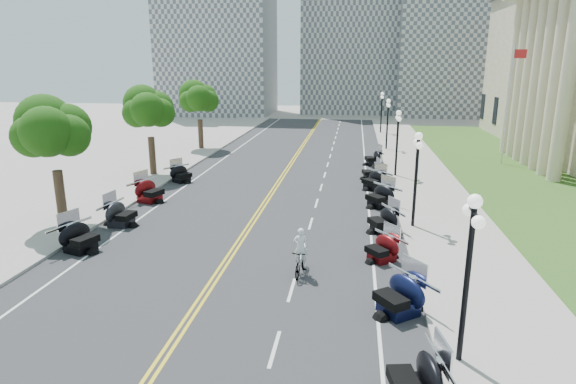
{
  "coord_description": "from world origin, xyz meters",
  "views": [
    {
      "loc": [
        5.38,
        -20.74,
        8.41
      ],
      "look_at": [
        2.09,
        3.04,
        2.0
      ],
      "focal_mm": 30.0,
      "sensor_mm": 36.0,
      "label": 1
    }
  ],
  "objects_px": {
    "flagpole": "(508,106)",
    "cyclist_rider": "(301,229)",
    "bicycle": "(301,261)",
    "motorcycle_n_3": "(417,377)"
  },
  "relations": [
    {
      "from": "flagpole",
      "to": "bicycle",
      "type": "xyz_separation_m",
      "value": [
        -14.62,
        -24.54,
        -4.43
      ]
    },
    {
      "from": "bicycle",
      "to": "cyclist_rider",
      "type": "relative_size",
      "value": 1.14
    },
    {
      "from": "cyclist_rider",
      "to": "motorcycle_n_3",
      "type": "bearing_deg",
      "value": 117.53
    },
    {
      "from": "motorcycle_n_3",
      "to": "bicycle",
      "type": "bearing_deg",
      "value": -163.21
    },
    {
      "from": "flagpole",
      "to": "bicycle",
      "type": "distance_m",
      "value": 28.9
    },
    {
      "from": "flagpole",
      "to": "cyclist_rider",
      "type": "distance_m",
      "value": 28.72
    },
    {
      "from": "flagpole",
      "to": "cyclist_rider",
      "type": "bearing_deg",
      "value": -120.78
    },
    {
      "from": "flagpole",
      "to": "cyclist_rider",
      "type": "relative_size",
      "value": 5.99
    },
    {
      "from": "motorcycle_n_3",
      "to": "flagpole",
      "type": "bearing_deg",
      "value": 150.48
    },
    {
      "from": "flagpole",
      "to": "motorcycle_n_3",
      "type": "height_order",
      "value": "flagpole"
    }
  ]
}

